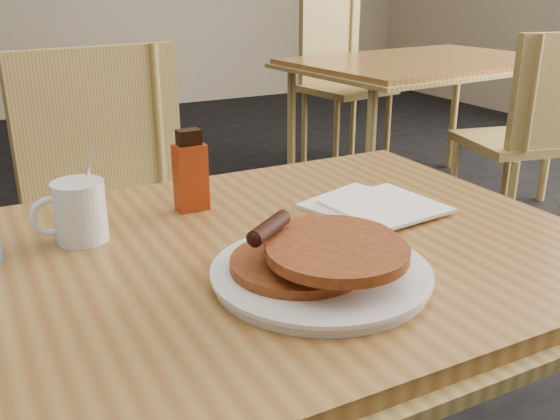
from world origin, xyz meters
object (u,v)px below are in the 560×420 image
object	(u,v)px
pancake_plate	(321,264)
syrup_bottle	(191,173)
neighbor_table	(424,66)
coffee_mug	(78,211)
main_table	(231,279)
chair_neighbor_near	(535,123)
chair_neighbor_far	(338,68)
chair_main_far	(116,207)

from	to	relation	value
pancake_plate	syrup_bottle	distance (m)	0.35
neighbor_table	coffee_mug	bearing A→B (deg)	-142.21
main_table	chair_neighbor_near	size ratio (longest dim) A/B	1.25
main_table	syrup_bottle	world-z (taller)	syrup_bottle
chair_neighbor_far	coffee_mug	distance (m)	3.10
main_table	chair_neighbor_far	size ratio (longest dim) A/B	1.15
pancake_plate	coffee_mug	xyz separation A→B (m)	(-0.26, 0.30, 0.03)
chair_neighbor_far	coffee_mug	bearing A→B (deg)	-139.31
neighbor_table	chair_neighbor_far	distance (m)	0.79
coffee_mug	chair_neighbor_far	bearing A→B (deg)	32.06
pancake_plate	chair_neighbor_far	bearing A→B (deg)	56.53
main_table	coffee_mug	xyz separation A→B (m)	(-0.19, 0.16, 0.09)
main_table	coffee_mug	world-z (taller)	coffee_mug
coffee_mug	chair_main_far	bearing A→B (deg)	54.95
syrup_bottle	chair_neighbor_far	bearing A→B (deg)	50.43
chair_main_far	coffee_mug	distance (m)	0.65
main_table	neighbor_table	world-z (taller)	same
chair_main_far	chair_neighbor_far	world-z (taller)	chair_neighbor_far
main_table	coffee_mug	bearing A→B (deg)	140.45
neighbor_table	chair_neighbor_far	xyz separation A→B (m)	(-0.01, 0.78, -0.10)
pancake_plate	chair_neighbor_near	bearing A→B (deg)	32.87
main_table	syrup_bottle	size ratio (longest dim) A/B	8.09
main_table	neighbor_table	distance (m)	2.52
main_table	coffee_mug	size ratio (longest dim) A/B	7.78
pancake_plate	syrup_bottle	xyz separation A→B (m)	(-0.06, 0.35, 0.04)
main_table	chair_neighbor_far	distance (m)	3.10
pancake_plate	coffee_mug	bearing A→B (deg)	131.49
neighbor_table	chair_neighbor_near	xyz separation A→B (m)	(0.00, -0.73, -0.15)
coffee_mug	syrup_bottle	size ratio (longest dim) A/B	1.04
syrup_bottle	chair_main_far	bearing A→B (deg)	90.57
main_table	neighbor_table	xyz separation A→B (m)	(1.84, 1.73, 0.00)
chair_neighbor_near	coffee_mug	distance (m)	2.21
chair_neighbor_near	coffee_mug	bearing A→B (deg)	-144.07
chair_neighbor_near	pancake_plate	xyz separation A→B (m)	(-1.77, -1.14, 0.21)
main_table	syrup_bottle	xyz separation A→B (m)	(0.02, 0.21, 0.11)
neighbor_table	chair_main_far	xyz separation A→B (m)	(-1.84, -0.99, -0.13)
main_table	chair_neighbor_near	xyz separation A→B (m)	(1.84, 1.00, -0.15)
chair_neighbor_far	pancake_plate	xyz separation A→B (m)	(-1.75, -2.65, 0.16)
chair_neighbor_near	coffee_mug	size ratio (longest dim) A/B	6.20
neighbor_table	syrup_bottle	world-z (taller)	syrup_bottle
main_table	coffee_mug	distance (m)	0.26
chair_neighbor_far	chair_main_far	bearing A→B (deg)	-144.69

